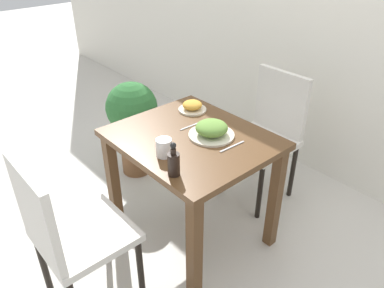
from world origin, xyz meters
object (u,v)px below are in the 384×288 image
Objects in this scene: chair_far at (268,130)px; food_plate at (212,130)px; chair_near at (67,231)px; sauce_bottle at (174,163)px; side_plate at (192,106)px; potted_plant_left at (133,118)px; drink_cup at (164,148)px.

food_plate is (0.07, -0.62, 0.26)m from chair_far.
chair_near and chair_far have the same top height.
chair_near is at bearing -89.89° from chair_far.
chair_far is 3.55× the size of food_plate.
sauce_bottle is (0.22, -1.00, 0.28)m from chair_far.
chair_near is 0.59m from sauce_bottle.
side_plate is at bearing 156.68° from food_plate.
potted_plant_left is at bearing 157.11° from sauce_bottle.
potted_plant_left is (-0.83, 0.91, -0.03)m from chair_near.
sauce_bottle is (0.22, 0.47, 0.28)m from chair_near.
chair_near is 1.47m from chair_far.
sauce_bottle is at bearing -22.89° from potted_plant_left.
potted_plant_left is at bearing -47.59° from chair_near.
food_plate is 0.34× the size of potted_plant_left.
chair_near is at bearing -47.59° from potted_plant_left.
drink_cup is (0.30, -0.45, 0.02)m from side_plate.
chair_far is at bearing -89.89° from chair_near.
side_plate is 0.69m from sauce_bottle.
chair_near is 5.21× the size of sauce_bottle.
drink_cup is (0.06, 0.53, 0.26)m from chair_near.
chair_far is 1.00m from potted_plant_left.
food_plate is at bearing -94.82° from chair_near.
sauce_bottle is at bearing -115.17° from chair_near.
sauce_bottle is (0.16, -0.07, 0.02)m from drink_cup.
sauce_bottle reaches higher than drink_cup.
food_plate reaches higher than potted_plant_left.
side_plate is (-0.23, -0.48, 0.24)m from chair_far.
chair_far is (-0.00, 1.47, 0.00)m from chair_near.
chair_near is at bearing -94.82° from food_plate.
sauce_bottle is 1.18m from potted_plant_left.
chair_far is 0.67m from food_plate.
sauce_bottle is at bearing -77.52° from chair_far.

